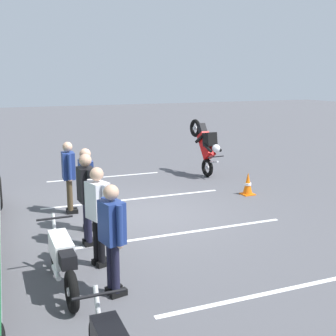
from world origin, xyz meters
name	(u,v)px	position (x,y,z in m)	size (l,w,h in m)	color
ground_plane	(146,215)	(0.00, 0.00, 0.00)	(80.00, 80.00, 0.00)	#4C4C51
spectator_far_left	(112,231)	(-3.44, 1.85, 1.01)	(0.58, 0.36, 1.71)	black
spectator_left	(98,208)	(-2.32, 1.77, 1.04)	(0.57, 0.39, 1.74)	black
spectator_centre	(86,191)	(-1.31, 1.71, 1.08)	(0.57, 0.32, 1.80)	black
spectator_right	(86,182)	(-0.46, 1.51, 1.05)	(0.58, 0.35, 1.77)	#473823
spectator_far_right	(69,171)	(0.89, 1.60, 1.03)	(0.58, 0.33, 1.73)	#473823
parked_motorcycle_dark	(62,260)	(-2.94, 2.50, 0.48)	(2.05, 0.58, 0.99)	black
stunt_motorcycle	(206,144)	(3.10, -3.30, 1.06)	(1.84, 0.58, 1.93)	black
traffic_cone	(248,184)	(0.56, -3.24, 0.30)	(0.34, 0.34, 0.63)	orange
bay_line_a	(264,294)	(-4.34, -0.22, 0.00)	(0.22, 3.52, 0.01)	white
bay_line_b	(181,233)	(-1.47, -0.22, 0.00)	(0.27, 4.80, 0.01)	white
bay_line_c	(135,199)	(1.41, -0.22, 0.00)	(0.27, 4.89, 0.01)	white
bay_line_d	(105,177)	(4.28, -0.22, 0.00)	(0.23, 3.69, 0.01)	white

